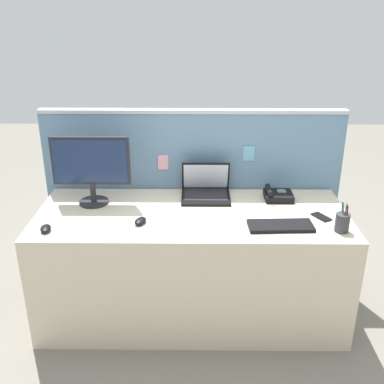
{
  "coord_description": "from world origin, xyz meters",
  "views": [
    {
      "loc": [
        0.03,
        -2.57,
        1.99
      ],
      "look_at": [
        0.0,
        0.05,
        0.87
      ],
      "focal_mm": 42.84,
      "sensor_mm": 36.0,
      "label": 1
    }
  ],
  "objects_px": {
    "laptop": "(206,189)",
    "keyboard_main": "(281,226)",
    "cell_phone_black_slab": "(321,217)",
    "computer_mouse_left_hand": "(46,229)",
    "desk_phone": "(277,195)",
    "pen_cup": "(342,222)",
    "computer_mouse_right_hand": "(140,221)",
    "desktop_monitor": "(91,165)"
  },
  "relations": [
    {
      "from": "laptop",
      "to": "cell_phone_black_slab",
      "type": "relative_size",
      "value": 2.57
    },
    {
      "from": "pen_cup",
      "to": "computer_mouse_left_hand",
      "type": "bearing_deg",
      "value": -179.47
    },
    {
      "from": "computer_mouse_right_hand",
      "to": "cell_phone_black_slab",
      "type": "bearing_deg",
      "value": 22.22
    },
    {
      "from": "computer_mouse_left_hand",
      "to": "keyboard_main",
      "type": "bearing_deg",
      "value": -8.54
    },
    {
      "from": "desk_phone",
      "to": "computer_mouse_left_hand",
      "type": "relative_size",
      "value": 1.83
    },
    {
      "from": "desktop_monitor",
      "to": "cell_phone_black_slab",
      "type": "height_order",
      "value": "desktop_monitor"
    },
    {
      "from": "keyboard_main",
      "to": "computer_mouse_left_hand",
      "type": "height_order",
      "value": "computer_mouse_left_hand"
    },
    {
      "from": "desktop_monitor",
      "to": "computer_mouse_right_hand",
      "type": "distance_m",
      "value": 0.51
    },
    {
      "from": "desktop_monitor",
      "to": "keyboard_main",
      "type": "relative_size",
      "value": 1.31
    },
    {
      "from": "laptop",
      "to": "cell_phone_black_slab",
      "type": "bearing_deg",
      "value": -25.03
    },
    {
      "from": "desk_phone",
      "to": "computer_mouse_left_hand",
      "type": "bearing_deg",
      "value": -161.5
    },
    {
      "from": "desk_phone",
      "to": "pen_cup",
      "type": "relative_size",
      "value": 1.01
    },
    {
      "from": "desktop_monitor",
      "to": "cell_phone_black_slab",
      "type": "xyz_separation_m",
      "value": [
        1.43,
        -0.21,
        -0.25
      ]
    },
    {
      "from": "desktop_monitor",
      "to": "pen_cup",
      "type": "height_order",
      "value": "desktop_monitor"
    },
    {
      "from": "desktop_monitor",
      "to": "desk_phone",
      "type": "height_order",
      "value": "desktop_monitor"
    },
    {
      "from": "computer_mouse_right_hand",
      "to": "computer_mouse_left_hand",
      "type": "relative_size",
      "value": 1.0
    },
    {
      "from": "computer_mouse_right_hand",
      "to": "laptop",
      "type": "bearing_deg",
      "value": 64.04
    },
    {
      "from": "pen_cup",
      "to": "cell_phone_black_slab",
      "type": "distance_m",
      "value": 0.2
    },
    {
      "from": "desk_phone",
      "to": "computer_mouse_left_hand",
      "type": "height_order",
      "value": "desk_phone"
    },
    {
      "from": "cell_phone_black_slab",
      "to": "computer_mouse_left_hand",
      "type": "bearing_deg",
      "value": 157.0
    },
    {
      "from": "laptop",
      "to": "computer_mouse_left_hand",
      "type": "xyz_separation_m",
      "value": [
        -0.93,
        -0.52,
        -0.04
      ]
    },
    {
      "from": "desk_phone",
      "to": "cell_phone_black_slab",
      "type": "relative_size",
      "value": 1.46
    },
    {
      "from": "desk_phone",
      "to": "keyboard_main",
      "type": "bearing_deg",
      "value": -96.37
    },
    {
      "from": "laptop",
      "to": "desk_phone",
      "type": "distance_m",
      "value": 0.48
    },
    {
      "from": "desktop_monitor",
      "to": "pen_cup",
      "type": "bearing_deg",
      "value": -14.25
    },
    {
      "from": "computer_mouse_left_hand",
      "to": "cell_phone_black_slab",
      "type": "distance_m",
      "value": 1.64
    },
    {
      "from": "laptop",
      "to": "pen_cup",
      "type": "relative_size",
      "value": 1.79
    },
    {
      "from": "computer_mouse_right_hand",
      "to": "pen_cup",
      "type": "distance_m",
      "value": 1.17
    },
    {
      "from": "desktop_monitor",
      "to": "desk_phone",
      "type": "xyz_separation_m",
      "value": [
        1.21,
        0.07,
        -0.23
      ]
    },
    {
      "from": "desktop_monitor",
      "to": "computer_mouse_left_hand",
      "type": "height_order",
      "value": "desktop_monitor"
    },
    {
      "from": "laptop",
      "to": "keyboard_main",
      "type": "xyz_separation_m",
      "value": [
        0.43,
        -0.46,
        -0.04
      ]
    },
    {
      "from": "desk_phone",
      "to": "computer_mouse_right_hand",
      "type": "xyz_separation_m",
      "value": [
        -0.87,
        -0.37,
        -0.01
      ]
    },
    {
      "from": "keyboard_main",
      "to": "pen_cup",
      "type": "bearing_deg",
      "value": -9.57
    },
    {
      "from": "desk_phone",
      "to": "pen_cup",
      "type": "height_order",
      "value": "pen_cup"
    },
    {
      "from": "keyboard_main",
      "to": "cell_phone_black_slab",
      "type": "bearing_deg",
      "value": 23.51
    },
    {
      "from": "pen_cup",
      "to": "cell_phone_black_slab",
      "type": "xyz_separation_m",
      "value": [
        -0.07,
        0.17,
        -0.05
      ]
    },
    {
      "from": "keyboard_main",
      "to": "computer_mouse_right_hand",
      "type": "xyz_separation_m",
      "value": [
        -0.82,
        0.04,
        0.01
      ]
    },
    {
      "from": "computer_mouse_left_hand",
      "to": "cell_phone_black_slab",
      "type": "bearing_deg",
      "value": -4.28
    },
    {
      "from": "desk_phone",
      "to": "keyboard_main",
      "type": "relative_size",
      "value": 0.48
    },
    {
      "from": "desk_phone",
      "to": "cell_phone_black_slab",
      "type": "distance_m",
      "value": 0.36
    },
    {
      "from": "laptop",
      "to": "computer_mouse_right_hand",
      "type": "xyz_separation_m",
      "value": [
        -0.4,
        -0.42,
        -0.04
      ]
    },
    {
      "from": "desktop_monitor",
      "to": "computer_mouse_right_hand",
      "type": "relative_size",
      "value": 4.96
    }
  ]
}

